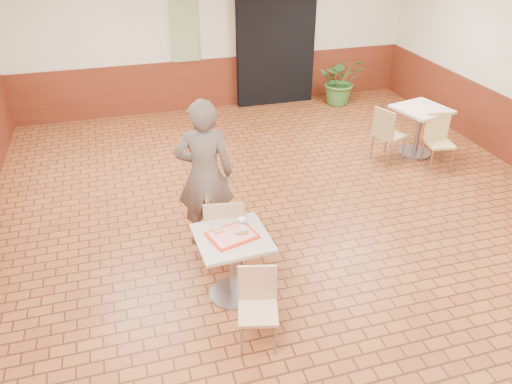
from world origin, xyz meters
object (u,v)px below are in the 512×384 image
object	(u,v)px
customer	(205,175)
second_table	(419,123)
main_table	(233,256)
serving_tray	(232,235)
chair_main_front	(258,302)
chair_main_back	(224,230)
paper_cup	(242,222)
chair_second_left	(387,132)
potted_plant	(341,80)
chair_second_front	(438,137)
long_john_donut	(242,232)
ring_donut	(218,230)

from	to	relation	value
customer	second_table	distance (m)	4.17
main_table	serving_tray	world-z (taller)	serving_tray
chair_main_front	chair_main_back	size ratio (longest dim) A/B	0.85
serving_tray	second_table	distance (m)	4.60
main_table	chair_main_front	xyz separation A→B (m)	(0.08, -0.66, -0.07)
paper_cup	chair_second_left	xyz separation A→B (m)	(3.04, 2.35, -0.34)
second_table	chair_main_back	bearing A→B (deg)	-151.34
chair_main_back	potted_plant	world-z (taller)	potted_plant
second_table	chair_second_left	xyz separation A→B (m)	(-0.64, -0.09, -0.04)
customer	chair_second_left	bearing A→B (deg)	-146.29
second_table	chair_second_front	bearing A→B (deg)	-82.14
customer	serving_tray	distance (m)	1.09
customer	second_table	size ratio (longest dim) A/B	2.31
potted_plant	chair_main_back	bearing A→B (deg)	-127.65
main_table	customer	distance (m)	1.15
chair_main_back	long_john_donut	xyz separation A→B (m)	(0.09, -0.49, 0.29)
ring_donut	chair_second_front	distance (m)	4.49
chair_main_back	ring_donut	world-z (taller)	chair_main_back
ring_donut	potted_plant	world-z (taller)	potted_plant
customer	chair_second_left	distance (m)	3.55
customer	chair_second_front	world-z (taller)	customer
main_table	second_table	size ratio (longest dim) A/B	0.95
customer	chair_second_front	size ratio (longest dim) A/B	2.19
long_john_donut	second_table	bearing A→B (deg)	34.67
customer	main_table	bearing A→B (deg)	103.76
main_table	chair_second_left	world-z (taller)	chair_second_left
main_table	chair_main_front	world-z (taller)	chair_main_front
customer	second_table	bearing A→B (deg)	-148.67
chair_main_back	customer	world-z (taller)	customer
main_table	ring_donut	bearing A→B (deg)	141.45
serving_tray	paper_cup	xyz separation A→B (m)	(0.14, 0.12, 0.06)
chair_main_front	chair_second_front	distance (m)	4.70
main_table	chair_second_front	world-z (taller)	chair_second_front
chair_main_back	paper_cup	world-z (taller)	chair_main_back
long_john_donut	paper_cup	world-z (taller)	paper_cup
ring_donut	potted_plant	xyz separation A→B (m)	(3.71, 5.01, -0.31)
chair_second_front	chair_main_front	bearing A→B (deg)	-134.52
paper_cup	chair_second_front	xyz separation A→B (m)	(3.75, 1.98, -0.37)
long_john_donut	chair_second_front	bearing A→B (deg)	29.20
main_table	paper_cup	world-z (taller)	paper_cup
chair_second_left	potted_plant	world-z (taller)	potted_plant
ring_donut	potted_plant	bearing A→B (deg)	53.48
potted_plant	main_table	bearing A→B (deg)	-125.10
paper_cup	chair_second_left	size ratio (longest dim) A/B	0.10
second_table	ring_donut	bearing A→B (deg)	-148.03
serving_tray	second_table	bearing A→B (deg)	33.79
long_john_donut	chair_second_left	world-z (taller)	chair_second_left
chair_main_front	chair_second_left	distance (m)	4.40
long_john_donut	second_table	distance (m)	4.53
customer	serving_tray	size ratio (longest dim) A/B	4.08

